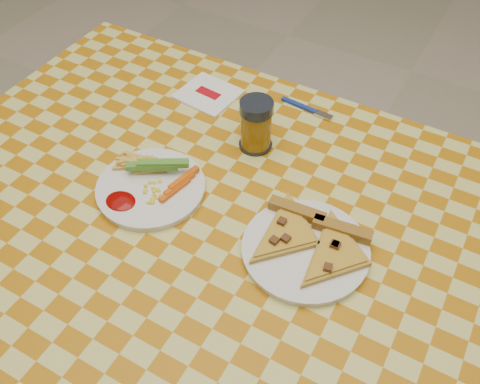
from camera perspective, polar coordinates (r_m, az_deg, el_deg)
name	(u,v)px	position (r m, az deg, el deg)	size (l,w,h in m)	color
ground	(230,382)	(1.65, -1.10, -19.58)	(8.00, 8.00, 0.00)	beige
table	(225,239)	(1.06, -1.62, -5.06)	(1.28, 0.88, 0.76)	silver
plate_left	(151,189)	(1.05, -9.48, 0.36)	(0.21, 0.21, 0.01)	white
plate_right	(305,250)	(0.95, 6.98, -6.20)	(0.22, 0.22, 0.01)	white
fries_veggies	(151,176)	(1.05, -9.47, 1.68)	(0.18, 0.17, 0.04)	#F1B64C
pizza_slices	(311,240)	(0.95, 7.59, -5.06)	(0.24, 0.22, 0.02)	#B28C36
drink_glass	(256,125)	(1.10, 1.72, 7.14)	(0.07, 0.07, 0.11)	black
napkin	(208,94)	(1.27, -3.40, 10.39)	(0.14, 0.13, 0.01)	white
fork	(307,108)	(1.23, 7.19, 8.84)	(0.13, 0.03, 0.01)	navy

